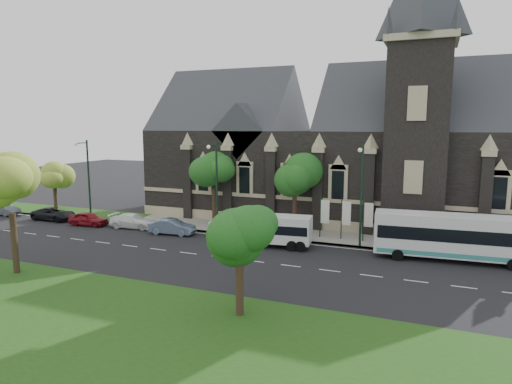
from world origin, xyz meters
The scene contains 22 objects.
ground centered at (0.00, 0.00, 0.00)m, with size 160.00×160.00×0.00m, color black.
sidewalk centered at (0.00, 9.50, 0.07)m, with size 80.00×5.00×0.15m, color gray.
museum centered at (5.12, 18.78, 8.17)m, with size 40.00×17.70×29.90m.
tree_park_near centered at (-11.77, -8.77, 6.42)m, with size 4.42×4.42×8.56m.
tree_park_east centered at (6.18, -9.32, 4.62)m, with size 3.40×3.40×6.28m.
tree_walk_right centered at (3.21, 10.71, 5.82)m, with size 4.08×4.08×7.80m.
tree_walk_left centered at (-5.80, 10.70, 5.73)m, with size 3.91×3.91×7.64m.
tree_walk_far centered at (-27.82, 10.18, 4.62)m, with size 3.40×3.40×6.28m.
street_lamp_near centered at (10.00, 7.09, 5.11)m, with size 0.36×1.88×9.00m.
street_lamp_mid centered at (-4.00, 7.09, 5.11)m, with size 0.36×1.88×9.00m.
street_lamp_far centered at (-20.00, 7.09, 5.11)m, with size 0.36×1.88×9.00m.
banner_flag_left centered at (6.29, 9.00, 2.38)m, with size 0.90×0.10×4.00m.
banner_flag_center centered at (8.29, 9.00, 2.38)m, with size 0.90×0.10×4.00m.
banner_flag_right centered at (10.29, 9.00, 2.38)m, with size 0.90×0.10×4.00m.
tour_coach centered at (17.71, 6.12, 1.99)m, with size 12.70×3.67×3.66m.
shuttle_bus centered at (2.60, 4.72, 1.61)m, with size 7.40×3.26×2.77m.
box_trailer centered at (-2.80, 5.84, 0.88)m, with size 2.91×1.70×1.55m.
sedan centered at (-7.83, 5.09, 0.75)m, with size 1.60×4.58×1.51m, color slate.
car_far_red centered at (-18.26, 5.03, 0.73)m, with size 1.71×4.26×1.45m, color maroon.
car_far_white centered at (-13.12, 5.92, 0.73)m, with size 2.03×5.00×1.45m, color white.
car_far_black centered at (-23.83, 5.71, 0.71)m, with size 2.37×5.14×1.43m, color black.
car_far_grey centered at (-31.81, 5.57, 0.73)m, with size 1.55×4.43×1.46m, color #4E535B.
Camera 1 is at (15.82, -31.20, 10.61)m, focal length 31.16 mm.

